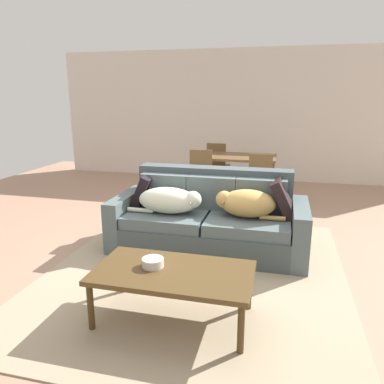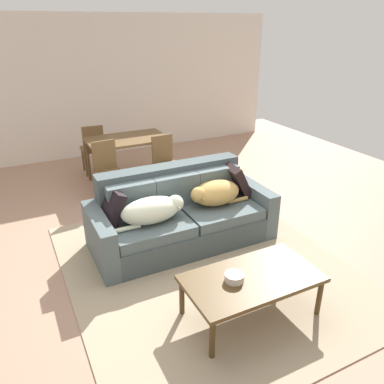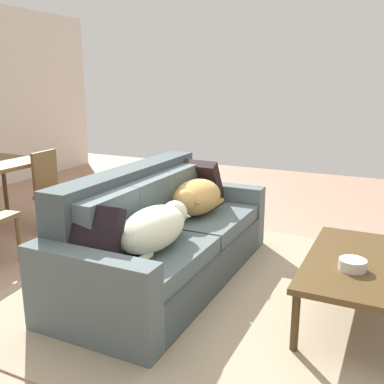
{
  "view_description": "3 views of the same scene",
  "coord_description": "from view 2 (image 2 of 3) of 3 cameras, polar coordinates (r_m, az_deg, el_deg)",
  "views": [
    {
      "loc": [
        0.91,
        -3.98,
        1.75
      ],
      "look_at": [
        -0.03,
        -0.17,
        0.73
      ],
      "focal_mm": 34.53,
      "sensor_mm": 36.0,
      "label": 1
    },
    {
      "loc": [
        -1.62,
        -3.74,
        2.54
      ],
      "look_at": [
        0.25,
        -0.01,
        0.67
      ],
      "focal_mm": 35.62,
      "sensor_mm": 36.0,
      "label": 2
    },
    {
      "loc": [
        -2.83,
        -1.63,
        1.61
      ],
      "look_at": [
        0.31,
        -0.12,
        0.72
      ],
      "focal_mm": 40.99,
      "sensor_mm": 36.0,
      "label": 3
    }
  ],
  "objects": [
    {
      "name": "dog_on_left_cushion",
      "position": [
        4.31,
        -5.86,
        -2.68
      ],
      "size": [
        0.86,
        0.35,
        0.3
      ],
      "rotation": [
        0.0,
        0.0,
        0.0
      ],
      "color": "silver",
      "rests_on": "couch"
    },
    {
      "name": "couch",
      "position": [
        4.73,
        -1.8,
        -3.52
      ],
      "size": [
        2.21,
        0.96,
        0.91
      ],
      "rotation": [
        0.0,
        0.0,
        0.0
      ],
      "color": "#414E50",
      "rests_on": "ground"
    },
    {
      "name": "throw_pillow_by_left_arm",
      "position": [
        4.39,
        -12.01,
        -2.12
      ],
      "size": [
        0.29,
        0.42,
        0.41
      ],
      "primitive_type": "cube",
      "rotation": [
        0.0,
        0.4,
        0.08
      ],
      "color": "black",
      "rests_on": "couch"
    },
    {
      "name": "back_partition",
      "position": [
        7.99,
        -15.12,
        14.84
      ],
      "size": [
        8.0,
        0.12,
        2.7
      ],
      "primitive_type": "cube",
      "color": "silver",
      "rests_on": "ground"
    },
    {
      "name": "ground_plane",
      "position": [
        4.8,
        -2.71,
        -7.78
      ],
      "size": [
        10.0,
        10.0,
        0.0
      ],
      "primitive_type": "plane",
      "color": "tan"
    },
    {
      "name": "dining_chair_near_right",
      "position": [
        6.16,
        -3.98,
        4.7
      ],
      "size": [
        0.43,
        0.43,
        0.89
      ],
      "rotation": [
        0.0,
        0.0,
        0.07
      ],
      "color": "brown",
      "rests_on": "ground"
    },
    {
      "name": "area_rug",
      "position": [
        4.38,
        2.14,
        -11.19
      ],
      "size": [
        2.96,
        3.39,
        0.01
      ],
      "primitive_type": "cube",
      "rotation": [
        0.0,
        0.0,
        0.0
      ],
      "color": "tan",
      "rests_on": "ground"
    },
    {
      "name": "throw_pillow_by_right_arm",
      "position": [
        5.0,
        6.58,
        1.85
      ],
      "size": [
        0.31,
        0.46,
        0.44
      ],
      "primitive_type": "cube",
      "rotation": [
        0.0,
        -0.47,
        -0.04
      ],
      "color": "black",
      "rests_on": "couch"
    },
    {
      "name": "dog_on_right_cushion",
      "position": [
        4.7,
        3.44,
        -0.16
      ],
      "size": [
        0.77,
        0.39,
        0.31
      ],
      "rotation": [
        0.0,
        0.0,
        0.0
      ],
      "color": "tan",
      "rests_on": "couch"
    },
    {
      "name": "dining_table",
      "position": [
        6.48,
        -9.67,
        7.31
      ],
      "size": [
        1.31,
        0.81,
        0.77
      ],
      "color": "brown",
      "rests_on": "ground"
    },
    {
      "name": "dining_chair_near_left",
      "position": [
        5.87,
        -12.45,
        3.43
      ],
      "size": [
        0.44,
        0.44,
        0.92
      ],
      "rotation": [
        0.0,
        0.0,
        0.11
      ],
      "color": "brown",
      "rests_on": "ground"
    },
    {
      "name": "coffee_table",
      "position": [
        3.59,
        8.95,
        -12.96
      ],
      "size": [
        1.24,
        0.68,
        0.43
      ],
      "color": "#503A1C",
      "rests_on": "ground"
    },
    {
      "name": "bowl_on_coffee_table",
      "position": [
        3.48,
        6.36,
        -12.58
      ],
      "size": [
        0.17,
        0.17,
        0.07
      ],
      "primitive_type": "cylinder",
      "color": "silver",
      "rests_on": "coffee_table"
    },
    {
      "name": "dining_chair_far_left",
      "position": [
        7.02,
        -14.58,
        6.57
      ],
      "size": [
        0.42,
        0.42,
        0.9
      ],
      "rotation": [
        0.0,
        0.0,
        3.09
      ],
      "color": "brown",
      "rests_on": "ground"
    }
  ]
}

